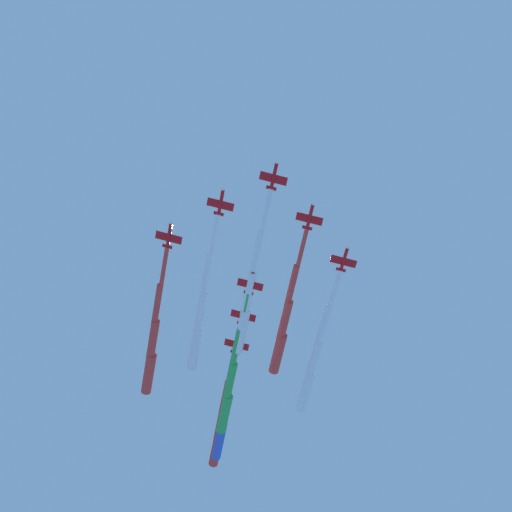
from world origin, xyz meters
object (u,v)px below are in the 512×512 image
object	(u,v)px
jet_lead	(248,295)
jet_starboard_mid	(153,341)
jet_port_outer	(230,383)
jet_trail_port	(221,424)
jet_starboard_outer	(224,411)
jet_starboard_inner	(200,315)
jet_port_mid	(314,361)
jet_port_inner	(285,322)

from	to	relation	value
jet_lead	jet_starboard_mid	distance (m)	36.75
jet_starboard_mid	jet_port_outer	size ratio (longest dim) A/B	0.99
jet_starboard_mid	jet_trail_port	distance (m)	44.09
jet_lead	jet_starboard_mid	xyz separation A→B (m)	(-9.98, 35.35, -1.19)
jet_lead	jet_port_outer	size ratio (longest dim) A/B	1.02
jet_lead	jet_starboard_mid	bearing A→B (deg)	105.77
jet_starboard_outer	jet_trail_port	distance (m)	7.06
jet_starboard_inner	jet_port_mid	size ratio (longest dim) A/B	1.01
jet_trail_port	jet_starboard_mid	bearing A→B (deg)	-164.75
jet_port_inner	jet_starboard_inner	world-z (taller)	jet_port_inner
jet_starboard_mid	jet_starboard_outer	world-z (taller)	jet_starboard_outer
jet_starboard_inner	jet_port_mid	bearing A→B (deg)	-18.64
jet_port_mid	jet_starboard_mid	size ratio (longest dim) A/B	1.01
jet_lead	jet_starboard_outer	bearing A→B (deg)	54.97
jet_port_outer	jet_starboard_outer	distance (m)	13.22
jet_port_inner	jet_trail_port	bearing A→B (deg)	71.95
jet_port_inner	jet_starboard_mid	world-z (taller)	jet_port_inner
jet_lead	jet_port_inner	bearing A→B (deg)	0.22
jet_port_outer	jet_trail_port	bearing A→B (deg)	55.61
jet_port_mid	jet_starboard_outer	distance (m)	37.61
jet_port_inner	jet_starboard_mid	xyz separation A→B (m)	(-27.24, 35.28, -3.76)
jet_port_outer	jet_trail_port	distance (m)	20.27
jet_lead	jet_port_outer	bearing A→B (deg)	55.09
jet_port_inner	jet_starboard_outer	size ratio (longest dim) A/B	0.95
jet_starboard_inner	jet_starboard_outer	world-z (taller)	jet_starboard_inner
jet_trail_port	jet_starboard_inner	bearing A→B (deg)	-142.13
jet_port_inner	jet_trail_port	xyz separation A→B (m)	(15.28, 46.87, -2.55)
jet_port_mid	jet_lead	bearing A→B (deg)	-173.38
jet_port_inner	jet_lead	bearing A→B (deg)	-179.78
jet_lead	jet_port_inner	xyz separation A→B (m)	(17.26, 0.07, 2.56)
jet_starboard_outer	jet_port_outer	bearing A→B (deg)	-125.38
jet_lead	jet_port_mid	bearing A→B (deg)	6.62
jet_port_mid	jet_starboard_mid	xyz separation A→B (m)	(-46.02, 31.17, -3.03)
jet_port_inner	jet_port_mid	xyz separation A→B (m)	(18.78, 4.12, -0.72)
jet_port_mid	jet_starboard_outer	xyz separation A→B (m)	(-7.29, 36.82, -2.35)
jet_port_outer	jet_trail_port	size ratio (longest dim) A/B	1.12
jet_starboard_inner	jet_port_mid	world-z (taller)	jet_starboard_inner
jet_port_inner	jet_starboard_outer	distance (m)	42.63
jet_lead	jet_trail_port	size ratio (longest dim) A/B	1.14
jet_starboard_inner	jet_trail_port	xyz separation A→B (m)	(37.29, 28.99, -2.12)
jet_port_inner	jet_port_mid	world-z (taller)	jet_port_inner
jet_port_mid	jet_port_outer	xyz separation A→B (m)	(-14.95, 26.05, -2.60)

